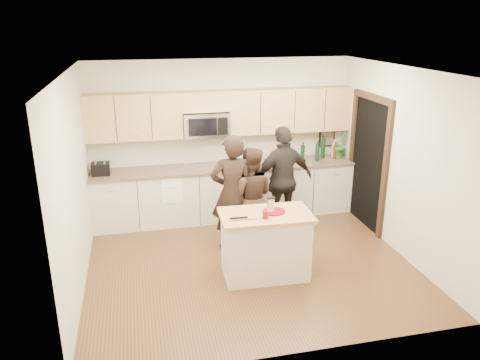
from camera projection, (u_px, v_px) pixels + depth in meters
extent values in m
plane|color=brown|center=(249.00, 262.00, 6.73)|extent=(4.50, 4.50, 0.00)
cube|color=beige|center=(222.00, 138.00, 8.13)|extent=(4.50, 0.02, 2.70)
cube|color=beige|center=(300.00, 236.00, 4.44)|extent=(4.50, 0.02, 2.70)
cube|color=beige|center=(74.00, 185.00, 5.82)|extent=(0.02, 4.00, 2.70)
cube|color=beige|center=(400.00, 162.00, 6.76)|extent=(0.02, 4.00, 2.70)
cube|color=white|center=(250.00, 70.00, 5.85)|extent=(4.50, 4.00, 0.02)
cube|color=beige|center=(226.00, 193.00, 8.14)|extent=(4.50, 0.62, 0.90)
cube|color=brown|center=(226.00, 167.00, 7.98)|extent=(4.50, 0.66, 0.04)
cube|color=tan|center=(133.00, 117.00, 7.52)|extent=(1.55, 0.33, 0.75)
cube|color=tan|center=(290.00, 110.00, 8.07)|extent=(2.17, 0.33, 0.75)
cube|color=tan|center=(205.00, 101.00, 7.69)|extent=(0.78, 0.33, 0.33)
cube|color=silver|center=(206.00, 124.00, 7.79)|extent=(0.76, 0.40, 0.40)
cube|color=black|center=(203.00, 127.00, 7.58)|extent=(0.47, 0.01, 0.29)
cube|color=black|center=(223.00, 126.00, 7.65)|extent=(0.17, 0.01, 0.29)
cube|color=black|center=(368.00, 164.00, 7.69)|extent=(0.02, 1.05, 2.10)
cube|color=black|center=(385.00, 175.00, 7.15)|extent=(0.06, 0.10, 2.10)
cube|color=black|center=(352.00, 155.00, 8.21)|extent=(0.06, 0.10, 2.10)
cube|color=black|center=(373.00, 97.00, 7.32)|extent=(0.06, 1.25, 0.10)
cube|color=black|center=(327.00, 136.00, 8.55)|extent=(0.30, 0.03, 0.38)
cube|color=tan|center=(327.00, 137.00, 8.54)|extent=(0.24, 0.00, 0.32)
cube|color=white|center=(172.00, 189.00, 7.57)|extent=(0.34, 0.01, 0.48)
cube|color=white|center=(170.00, 170.00, 7.76)|extent=(0.34, 0.60, 0.01)
cube|color=beige|center=(265.00, 246.00, 6.26)|extent=(1.13, 0.69, 0.85)
cube|color=#AB7B47|center=(266.00, 215.00, 6.12)|extent=(1.23, 0.75, 0.05)
cylinder|color=maroon|center=(274.00, 211.00, 6.16)|extent=(0.30, 0.30, 0.02)
cube|color=silver|center=(271.00, 206.00, 6.07)|extent=(0.08, 0.05, 0.19)
cube|color=black|center=(271.00, 198.00, 6.04)|extent=(0.10, 0.06, 0.02)
cylinder|color=maroon|center=(265.00, 215.00, 5.95)|extent=(0.07, 0.07, 0.10)
cube|color=#AB7B47|center=(246.00, 217.00, 5.98)|extent=(0.26, 0.17, 0.02)
cube|color=black|center=(239.00, 218.00, 5.91)|extent=(0.23, 0.04, 0.02)
cube|color=silver|center=(240.00, 218.00, 5.92)|extent=(0.19, 0.03, 0.01)
cube|color=black|center=(101.00, 169.00, 7.50)|extent=(0.28, 0.24, 0.19)
cube|color=silver|center=(95.00, 163.00, 7.45)|extent=(0.03, 0.17, 0.00)
cube|color=silver|center=(105.00, 163.00, 7.48)|extent=(0.03, 0.17, 0.00)
cylinder|color=black|center=(303.00, 152.00, 8.19)|extent=(0.07, 0.07, 0.34)
cylinder|color=black|center=(323.00, 147.00, 8.40)|extent=(0.08, 0.08, 0.40)
cylinder|color=#3D250B|center=(335.00, 150.00, 8.35)|extent=(0.07, 0.07, 0.31)
cylinder|color=tan|center=(334.00, 148.00, 8.44)|extent=(0.07, 0.07, 0.32)
cylinder|color=black|center=(317.00, 151.00, 8.18)|extent=(0.07, 0.07, 0.37)
imported|color=#317B36|center=(340.00, 145.00, 8.37)|extent=(0.34, 0.32, 0.49)
imported|color=black|center=(232.00, 193.00, 6.87)|extent=(0.67, 0.46, 1.77)
imported|color=#322119|center=(250.00, 197.00, 7.04)|extent=(0.88, 0.77, 1.55)
imported|color=black|center=(283.00, 180.00, 7.47)|extent=(1.08, 0.60, 1.75)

